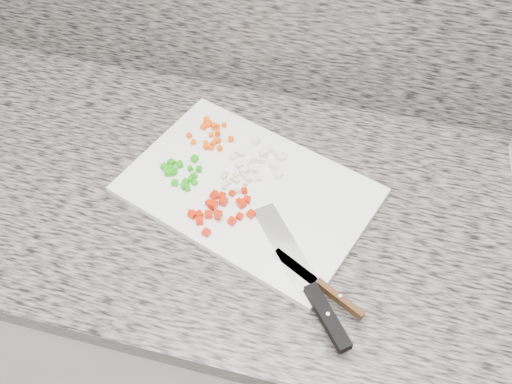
% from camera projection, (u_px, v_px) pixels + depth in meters
% --- Properties ---
extents(cabinet, '(3.92, 0.62, 0.86)m').
position_uv_depth(cabinet, '(291.00, 324.00, 1.40)').
color(cabinet, white).
rests_on(cabinet, ground).
extents(countertop, '(3.96, 0.64, 0.04)m').
position_uv_depth(countertop, '(303.00, 217.00, 1.05)').
color(countertop, '#68625C').
rests_on(countertop, cabinet).
extents(cutting_board, '(0.51, 0.42, 0.01)m').
position_uv_depth(cutting_board, '(248.00, 191.00, 1.05)').
color(cutting_board, white).
rests_on(cutting_board, countertop).
extents(carrot_pile, '(0.10, 0.08, 0.02)m').
position_uv_depth(carrot_pile, '(211.00, 134.00, 1.12)').
color(carrot_pile, '#F04E05').
rests_on(carrot_pile, cutting_board).
extents(onion_pile, '(0.11, 0.11, 0.02)m').
position_uv_depth(onion_pile, '(258.00, 161.00, 1.08)').
color(onion_pile, silver).
rests_on(onion_pile, cutting_board).
extents(green_pepper_pile, '(0.08, 0.09, 0.01)m').
position_uv_depth(green_pepper_pile, '(180.00, 172.00, 1.06)').
color(green_pepper_pile, '#1F980D').
rests_on(green_pepper_pile, cutting_board).
extents(red_pepper_pile, '(0.12, 0.12, 0.02)m').
position_uv_depth(red_pepper_pile, '(220.00, 208.00, 1.01)').
color(red_pepper_pile, red).
rests_on(red_pepper_pile, cutting_board).
extents(garlic_pile, '(0.05, 0.06, 0.01)m').
position_uv_depth(garlic_pile, '(233.00, 181.00, 1.05)').
color(garlic_pile, beige).
rests_on(garlic_pile, cutting_board).
extents(chef_knife, '(0.21, 0.25, 0.02)m').
position_uv_depth(chef_knife, '(312.00, 291.00, 0.91)').
color(chef_knife, silver).
rests_on(chef_knife, cutting_board).
extents(paring_knife, '(0.17, 0.10, 0.02)m').
position_uv_depth(paring_knife, '(328.00, 291.00, 0.91)').
color(paring_knife, silver).
rests_on(paring_knife, cutting_board).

